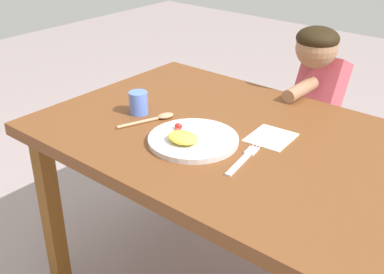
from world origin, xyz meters
TOP-DOWN VIEW (x-y plane):
  - dining_table at (0.00, 0.00)m, footprint 1.36×0.83m
  - plate at (-0.12, -0.13)m, footprint 0.27×0.27m
  - fork at (0.06, -0.11)m, footprint 0.06×0.22m
  - spoon at (-0.31, -0.08)m, footprint 0.09×0.20m
  - drinking_cup at (-0.40, -0.08)m, footprint 0.06×0.06m
  - person at (-0.05, 0.58)m, footprint 0.17×0.37m
  - napkin at (0.05, 0.05)m, footprint 0.14×0.15m

SIDE VIEW (x-z plane):
  - person at x=-0.05m, z-range 0.06..1.01m
  - dining_table at x=0.00m, z-range 0.28..0.99m
  - napkin at x=0.05m, z-range 0.71..0.71m
  - fork at x=0.06m, z-range 0.71..0.72m
  - spoon at x=-0.31m, z-range 0.71..0.72m
  - plate at x=-0.12m, z-range 0.70..0.74m
  - drinking_cup at x=-0.40m, z-range 0.71..0.79m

